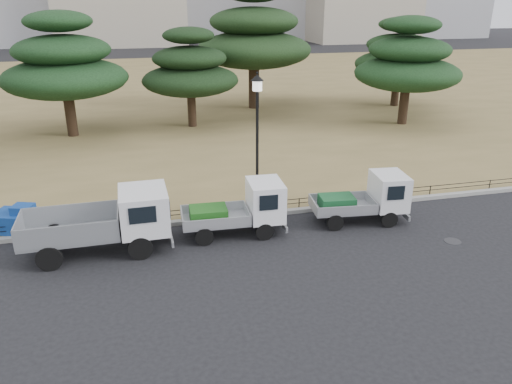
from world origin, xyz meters
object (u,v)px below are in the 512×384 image
object	(u,v)px
truck_kei_rear	(366,198)
truck_kei_front	(241,209)
tarp_pile	(18,220)
truck_large	(106,220)
street_lamp	(257,121)

from	to	relation	value
truck_kei_rear	truck_kei_front	bearing A→B (deg)	-175.05
truck_kei_front	truck_kei_rear	bearing A→B (deg)	1.45
truck_kei_front	truck_kei_rear	size ratio (longest dim) A/B	1.01
truck_kei_front	tarp_pile	bearing A→B (deg)	169.10
truck_large	truck_kei_front	xyz separation A→B (m)	(4.75, 0.27, -0.20)
truck_kei_front	street_lamp	xyz separation A→B (m)	(1.00, 1.59, 2.83)
truck_large	truck_kei_rear	bearing A→B (deg)	0.20
truck_kei_rear	tarp_pile	bearing A→B (deg)	177.23
truck_kei_front	street_lamp	size ratio (longest dim) A/B	0.69
truck_kei_front	truck_kei_rear	world-z (taller)	truck_kei_front
truck_kei_front	tarp_pile	distance (m)	8.23
street_lamp	truck_large	bearing A→B (deg)	-162.05
truck_kei_front	street_lamp	distance (m)	3.40
tarp_pile	truck_large	bearing A→B (deg)	-33.83
truck_kei_front	tarp_pile	world-z (taller)	truck_kei_front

